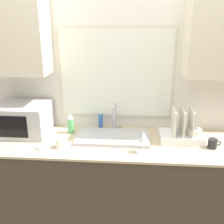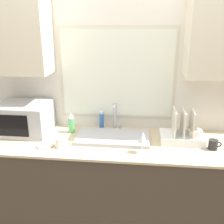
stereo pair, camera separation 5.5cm
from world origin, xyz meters
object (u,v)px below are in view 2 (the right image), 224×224
object	(u,v)px
faucet	(115,115)
microwave	(24,118)
spray_bottle	(71,123)
mug_near_sink	(60,142)
wine_glass	(143,137)
dish_rack	(183,134)
soap_bottle	(102,121)

from	to	relation	value
faucet	microwave	bearing A→B (deg)	-171.68
faucet	spray_bottle	size ratio (longest dim) A/B	1.42
faucet	mug_near_sink	world-z (taller)	faucet
wine_glass	faucet	bearing A→B (deg)	121.22
dish_rack	mug_near_sink	world-z (taller)	dish_rack
spray_bottle	soap_bottle	world-z (taller)	spray_bottle
mug_near_sink	faucet	bearing A→B (deg)	42.53
soap_bottle	wine_glass	size ratio (longest dim) A/B	0.97
spray_bottle	mug_near_sink	world-z (taller)	spray_bottle
faucet	soap_bottle	bearing A→B (deg)	167.61
dish_rack	wine_glass	world-z (taller)	dish_rack
dish_rack	mug_near_sink	xyz separation A→B (m)	(-1.03, -0.21, -0.03)
spray_bottle	soap_bottle	xyz separation A→B (m)	(0.27, 0.11, -0.01)
spray_bottle	dish_rack	bearing A→B (deg)	-5.51
spray_bottle	wine_glass	distance (m)	0.74
spray_bottle	faucet	bearing A→B (deg)	11.63
spray_bottle	mug_near_sink	size ratio (longest dim) A/B	1.71
soap_bottle	mug_near_sink	xyz separation A→B (m)	(-0.29, -0.42, -0.04)
faucet	mug_near_sink	size ratio (longest dim) A/B	2.43
faucet	dish_rack	size ratio (longest dim) A/B	0.74
dish_rack	soap_bottle	world-z (taller)	dish_rack
microwave	mug_near_sink	world-z (taller)	microwave
spray_bottle	mug_near_sink	xyz separation A→B (m)	(-0.02, -0.31, -0.05)
microwave	dish_rack	distance (m)	1.45
spray_bottle	soap_bottle	distance (m)	0.29
mug_near_sink	spray_bottle	bearing A→B (deg)	86.63
soap_bottle	spray_bottle	bearing A→B (deg)	-157.08
soap_bottle	dish_rack	bearing A→B (deg)	-15.90
mug_near_sink	dish_rack	bearing A→B (deg)	11.43
mug_near_sink	wine_glass	distance (m)	0.69
dish_rack	mug_near_sink	bearing A→B (deg)	-168.57
dish_rack	soap_bottle	distance (m)	0.77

